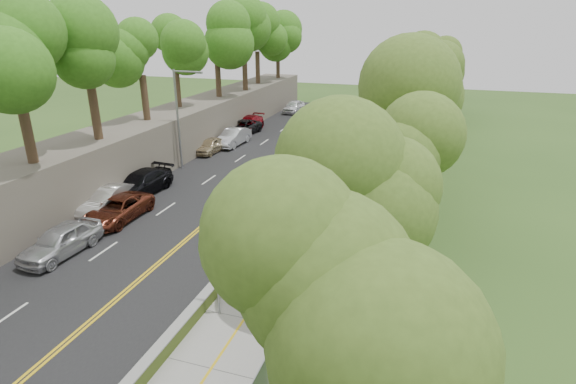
{
  "coord_description": "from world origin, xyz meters",
  "views": [
    {
      "loc": [
        8.63,
        -17.06,
        11.49
      ],
      "look_at": [
        0.5,
        8.0,
        1.4
      ],
      "focal_mm": 28.0,
      "sensor_mm": 36.0,
      "label": 1
    }
  ],
  "objects_px": {
    "signpost": "(217,273)",
    "construction_barrel": "(366,168)",
    "person_far": "(381,139)",
    "painter_0": "(262,252)",
    "streetlight": "(180,113)",
    "concrete_block": "(314,280)",
    "car_1": "(106,199)",
    "car_0": "(61,241)",
    "car_2": "(118,209)"
  },
  "relations": [
    {
      "from": "car_1",
      "to": "car_2",
      "type": "xyz_separation_m",
      "value": [
        1.6,
        -0.92,
        -0.08
      ]
    },
    {
      "from": "concrete_block",
      "to": "painter_0",
      "type": "bearing_deg",
      "value": 162.42
    },
    {
      "from": "person_far",
      "to": "painter_0",
      "type": "bearing_deg",
      "value": 76.48
    },
    {
      "from": "construction_barrel",
      "to": "car_1",
      "type": "distance_m",
      "value": 19.31
    },
    {
      "from": "car_1",
      "to": "car_2",
      "type": "height_order",
      "value": "car_1"
    },
    {
      "from": "signpost",
      "to": "construction_barrel",
      "type": "relative_size",
      "value": 3.1
    },
    {
      "from": "signpost",
      "to": "construction_barrel",
      "type": "height_order",
      "value": "signpost"
    },
    {
      "from": "streetlight",
      "to": "concrete_block",
      "type": "distance_m",
      "value": 20.71
    },
    {
      "from": "streetlight",
      "to": "construction_barrel",
      "type": "height_order",
      "value": "streetlight"
    },
    {
      "from": "construction_barrel",
      "to": "car_2",
      "type": "height_order",
      "value": "car_2"
    },
    {
      "from": "signpost",
      "to": "car_1",
      "type": "distance_m",
      "value": 13.96
    },
    {
      "from": "car_0",
      "to": "car_2",
      "type": "bearing_deg",
      "value": 92.69
    },
    {
      "from": "signpost",
      "to": "person_far",
      "type": "bearing_deg",
      "value": 83.89
    },
    {
      "from": "signpost",
      "to": "construction_barrel",
      "type": "xyz_separation_m",
      "value": [
        3.0,
        20.19,
        -1.41
      ]
    },
    {
      "from": "signpost",
      "to": "painter_0",
      "type": "distance_m",
      "value": 4.17
    },
    {
      "from": "person_far",
      "to": "car_0",
      "type": "bearing_deg",
      "value": 56.39
    },
    {
      "from": "car_2",
      "to": "concrete_block",
      "type": "bearing_deg",
      "value": -15.53
    },
    {
      "from": "signpost",
      "to": "person_far",
      "type": "xyz_separation_m",
      "value": [
        3.07,
        28.69,
        -1.14
      ]
    },
    {
      "from": "construction_barrel",
      "to": "concrete_block",
      "type": "relative_size",
      "value": 0.89
    },
    {
      "from": "concrete_block",
      "to": "car_0",
      "type": "height_order",
      "value": "car_0"
    },
    {
      "from": "signpost",
      "to": "car_2",
      "type": "distance_m",
      "value": 12.14
    },
    {
      "from": "signpost",
      "to": "painter_0",
      "type": "height_order",
      "value": "signpost"
    },
    {
      "from": "streetlight",
      "to": "car_2",
      "type": "distance_m",
      "value": 11.13
    },
    {
      "from": "car_2",
      "to": "car_0",
      "type": "bearing_deg",
      "value": -90.47
    },
    {
      "from": "car_1",
      "to": "concrete_block",
      "type": "bearing_deg",
      "value": -22.53
    },
    {
      "from": "car_0",
      "to": "painter_0",
      "type": "distance_m",
      "value": 10.62
    },
    {
      "from": "concrete_block",
      "to": "car_2",
      "type": "distance_m",
      "value": 13.78
    },
    {
      "from": "streetlight",
      "to": "car_0",
      "type": "bearing_deg",
      "value": -84.4
    },
    {
      "from": "streetlight",
      "to": "car_0",
      "type": "height_order",
      "value": "streetlight"
    },
    {
      "from": "car_0",
      "to": "painter_0",
      "type": "height_order",
      "value": "painter_0"
    },
    {
      "from": "concrete_block",
      "to": "person_far",
      "type": "distance_m",
      "value": 25.58
    },
    {
      "from": "car_1",
      "to": "person_far",
      "type": "xyz_separation_m",
      "value": [
        14.72,
        21.08,
        0.0
      ]
    },
    {
      "from": "construction_barrel",
      "to": "car_2",
      "type": "xyz_separation_m",
      "value": [
        -13.05,
        -13.5,
        0.19
      ]
    },
    {
      "from": "car_2",
      "to": "person_far",
      "type": "height_order",
      "value": "person_far"
    },
    {
      "from": "concrete_block",
      "to": "car_0",
      "type": "relative_size",
      "value": 0.24
    },
    {
      "from": "streetlight",
      "to": "concrete_block",
      "type": "xyz_separation_m",
      "value": [
        14.76,
        -13.9,
        -4.22
      ]
    },
    {
      "from": "streetlight",
      "to": "car_2",
      "type": "height_order",
      "value": "streetlight"
    },
    {
      "from": "painter_0",
      "to": "signpost",
      "type": "bearing_deg",
      "value": 165.25
    },
    {
      "from": "concrete_block",
      "to": "car_0",
      "type": "bearing_deg",
      "value": -175.67
    },
    {
      "from": "car_1",
      "to": "person_far",
      "type": "distance_m",
      "value": 25.71
    },
    {
      "from": "streetlight",
      "to": "painter_0",
      "type": "bearing_deg",
      "value": -47.5
    },
    {
      "from": "car_1",
      "to": "car_2",
      "type": "relative_size",
      "value": 0.94
    },
    {
      "from": "streetlight",
      "to": "concrete_block",
      "type": "height_order",
      "value": "streetlight"
    },
    {
      "from": "streetlight",
      "to": "construction_barrel",
      "type": "distance_m",
      "value": 15.41
    },
    {
      "from": "concrete_block",
      "to": "construction_barrel",
      "type": "bearing_deg",
      "value": 90.83
    },
    {
      "from": "painter_0",
      "to": "car_1",
      "type": "bearing_deg",
      "value": 64.31
    },
    {
      "from": "signpost",
      "to": "car_1",
      "type": "bearing_deg",
      "value": 146.83
    },
    {
      "from": "concrete_block",
      "to": "car_2",
      "type": "height_order",
      "value": "car_2"
    },
    {
      "from": "car_0",
      "to": "car_1",
      "type": "height_order",
      "value": "car_0"
    },
    {
      "from": "car_1",
      "to": "construction_barrel",
      "type": "bearing_deg",
      "value": 34.92
    }
  ]
}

